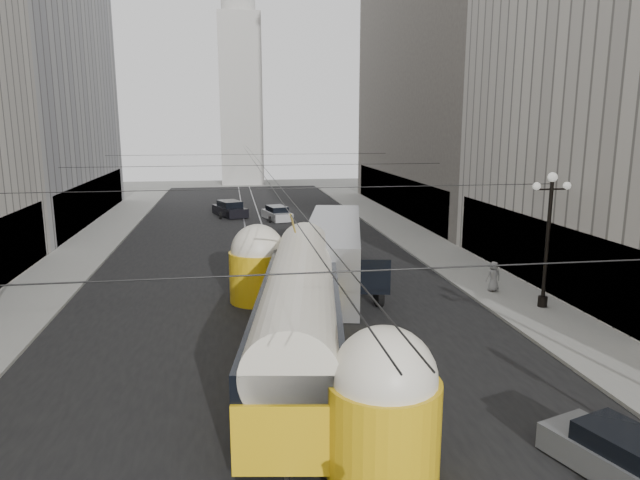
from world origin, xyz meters
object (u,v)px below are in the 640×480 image
object	(u,v)px
streetcar	(300,310)
pedestrian_sidewalk_right	(494,276)
city_bus	(334,250)
sedan_grey	(626,460)

from	to	relation	value
streetcar	pedestrian_sidewalk_right	world-z (taller)	streetcar
city_bus	pedestrian_sidewalk_right	world-z (taller)	city_bus
city_bus	sedan_grey	world-z (taller)	city_bus
sedan_grey	streetcar	bearing A→B (deg)	128.85
streetcar	sedan_grey	world-z (taller)	streetcar
city_bus	pedestrian_sidewalk_right	xyz separation A→B (m)	(7.81, -3.36, -0.94)
city_bus	sedan_grey	distance (m)	19.25
streetcar	sedan_grey	size ratio (longest dim) A/B	4.05
streetcar	city_bus	world-z (taller)	streetcar
streetcar	pedestrian_sidewalk_right	bearing A→B (deg)	31.76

